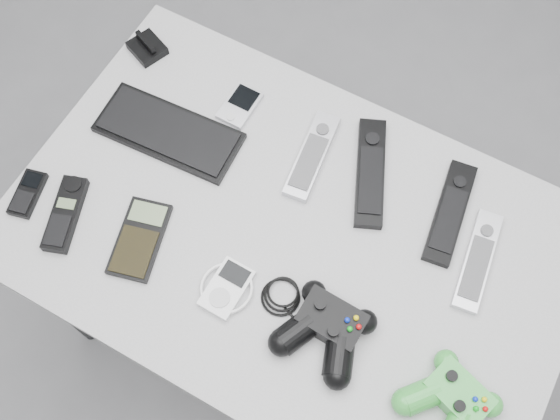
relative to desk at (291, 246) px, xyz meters
The scene contains 15 objects.
floor 0.66m from the desk, 68.31° to the right, with size 3.50×3.50×0.00m, color slate.
desk is the anchor object (origin of this frame).
pda_keyboard 0.34m from the desk, 167.15° to the left, with size 0.30×0.13×0.02m, color black.
dock_bracket 0.54m from the desk, 154.56° to the left, with size 0.07×0.06×0.04m, color black.
pda 0.31m from the desk, 139.23° to the left, with size 0.06×0.10×0.02m, color #B4B4BC.
remote_silver_a 0.19m from the desk, 104.78° to the left, with size 0.05×0.20×0.02m, color #B4B4BC.
remote_black_a 0.22m from the desk, 68.30° to the left, with size 0.05×0.24×0.02m, color black.
remote_black_b 0.32m from the desk, 36.84° to the left, with size 0.05×0.22×0.02m, color black.
remote_silver_b 0.36m from the desk, 19.84° to the left, with size 0.05×0.20×0.02m, color silver.
mobile_phone 0.53m from the desk, 160.32° to the right, with size 0.04×0.10×0.02m, color black.
cordless_handset 0.44m from the desk, 156.17° to the right, with size 0.05×0.15×0.02m, color black.
calculator 0.30m from the desk, 148.84° to the right, with size 0.08×0.16×0.02m, color black.
mp3_player 0.18m from the desk, 108.90° to the right, with size 0.10×0.11×0.02m, color white.
controller_black 0.22m from the desk, 43.15° to the right, with size 0.27×0.17×0.05m, color black, non-canonical shape.
controller_green 0.42m from the desk, 20.24° to the right, with size 0.15×0.16×0.05m, color #258933, non-canonical shape.
Camera 1 is at (0.17, -0.33, 1.89)m, focal length 42.00 mm.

